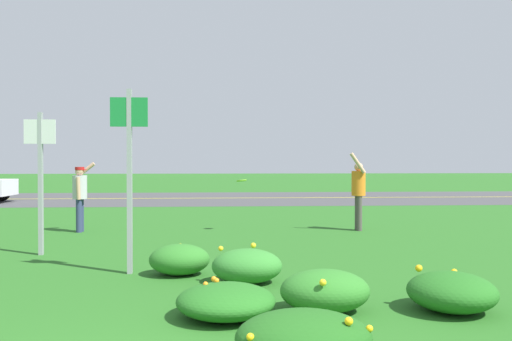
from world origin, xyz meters
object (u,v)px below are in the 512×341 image
(sign_post_by_roadside, at_px, (129,163))
(person_catcher_orange_shirt, at_px, (358,190))
(sign_post_near_path, at_px, (40,169))
(person_thrower_red_cap_gray_shirt, at_px, (80,192))
(frisbee_lime, at_px, (242,181))

(sign_post_by_roadside, height_order, person_catcher_orange_shirt, sign_post_by_roadside)
(sign_post_near_path, bearing_deg, person_thrower_red_cap_gray_shirt, 91.91)
(frisbee_lime, bearing_deg, sign_post_by_roadside, -110.96)
(person_catcher_orange_shirt, bearing_deg, person_thrower_red_cap_gray_shirt, 178.69)
(sign_post_by_roadside, bearing_deg, person_catcher_orange_shirt, 45.78)
(frisbee_lime, bearing_deg, person_catcher_orange_shirt, -0.82)
(person_thrower_red_cap_gray_shirt, distance_m, person_catcher_orange_shirt, 6.76)
(sign_post_near_path, distance_m, person_thrower_red_cap_gray_shirt, 3.32)
(person_thrower_red_cap_gray_shirt, height_order, frisbee_lime, person_thrower_red_cap_gray_shirt)
(frisbee_lime, bearing_deg, sign_post_near_path, -140.21)
(person_thrower_red_cap_gray_shirt, height_order, person_catcher_orange_shirt, person_catcher_orange_shirt)
(sign_post_by_roadside, relative_size, frisbee_lime, 11.01)
(sign_post_by_roadside, xyz_separation_m, frisbee_lime, (1.89, 4.94, -0.46))
(sign_post_near_path, distance_m, person_catcher_orange_shirt, 7.36)
(person_catcher_orange_shirt, distance_m, frisbee_lime, 2.88)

